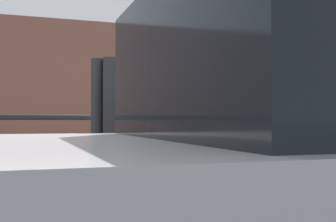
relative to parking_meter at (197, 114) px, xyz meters
name	(u,v)px	position (x,y,z in m)	size (l,w,h in m)	color
parking_meter	(197,114)	(0.00, 0.00, 0.00)	(0.19, 0.20, 1.47)	slate
pedestrian_at_meter	(134,128)	(-0.45, 0.10, -0.10)	(0.71, 0.57, 1.71)	#1E233F
background_railing	(109,142)	(-0.24, 2.04, -0.30)	(24.06, 0.06, 1.10)	black
backdrop_wall	(82,108)	(-0.24, 4.25, 0.16)	(32.00, 0.50, 2.80)	brown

